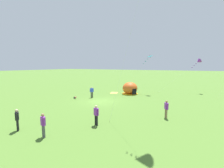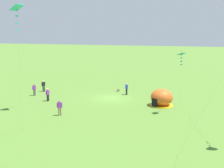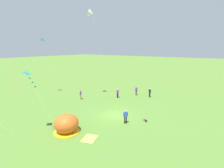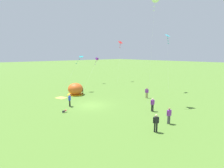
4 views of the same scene
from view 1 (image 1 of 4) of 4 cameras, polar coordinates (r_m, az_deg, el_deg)
The scene contains 11 objects.
ground_plane at distance 21.29m, azimuth -4.38°, elevation -6.59°, with size 300.00×300.00×0.00m, color #517A2D.
popup_tent at distance 26.62m, azimuth 6.88°, elevation -1.67°, with size 2.81×2.81×2.10m.
picnic_blanket at distance 27.66m, azimuth 0.80°, elevation -3.38°, with size 1.70×1.30×0.01m, color gold.
toddler_crawling at distance 23.49m, azimuth -13.88°, elevation -5.03°, with size 0.33×0.55×0.32m.
person_with_toddler at distance 23.68m, azimuth -7.71°, elevation -2.85°, with size 0.44×0.45×1.72m.
person_strolling at distance 15.35m, azimuth 19.98°, elevation -8.67°, with size 0.50×0.41×1.72m.
person_near_tent at distance 11.79m, azimuth -24.75°, elevation -13.68°, with size 0.35×0.56×1.72m.
person_watching_sky at distance 12.84m, azimuth -6.04°, elevation -11.36°, with size 0.34×0.57×1.72m.
person_center_field at distance 13.83m, azimuth -32.42°, elevation -11.09°, with size 0.41×0.51×1.72m.
kite_purple at distance 32.20m, azimuth 30.07°, elevation 7.47°, with size 4.78×6.98×6.30m.
kite_teal at distance 27.77m, azimuth 13.72°, elevation 9.55°, with size 1.01×5.47×6.95m.
Camera 1 is at (17.42, 11.17, 5.01)m, focal length 24.00 mm.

